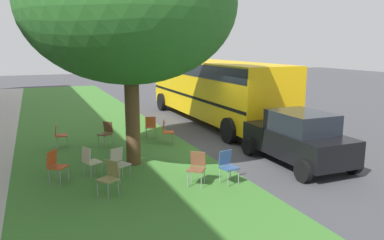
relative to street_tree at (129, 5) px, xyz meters
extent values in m
plane|color=#424247|center=(0.54, -2.71, -4.75)|extent=(80.00, 80.00, 0.00)
cube|color=#3D752D|center=(0.54, 0.49, -4.75)|extent=(48.00, 6.00, 0.01)
cylinder|color=brown|center=(0.00, 0.00, -3.11)|extent=(0.44, 0.44, 3.28)
ellipsoid|color=#2D6B28|center=(0.00, 0.00, 0.01)|extent=(6.21, 6.21, 4.59)
cube|color=#C64C1E|center=(3.05, -1.46, -4.31)|extent=(0.51, 0.52, 0.04)
cube|color=#C64C1E|center=(2.88, -1.41, -4.07)|extent=(0.20, 0.41, 0.40)
cylinder|color=gray|center=(3.16, -1.69, -4.54)|extent=(0.02, 0.02, 0.42)
cylinder|color=gray|center=(3.26, -1.34, -4.54)|extent=(0.02, 0.02, 0.42)
cylinder|color=gray|center=(2.83, -1.59, -4.54)|extent=(0.02, 0.02, 0.42)
cylinder|color=gray|center=(2.94, -1.24, -4.54)|extent=(0.02, 0.02, 0.42)
cube|color=brown|center=(2.47, 0.43, -4.31)|extent=(0.58, 0.57, 0.04)
cube|color=brown|center=(2.58, 0.29, -4.07)|extent=(0.36, 0.32, 0.40)
cylinder|color=gray|center=(2.50, 0.68, -4.54)|extent=(0.02, 0.02, 0.42)
cylinder|color=gray|center=(2.22, 0.45, -4.54)|extent=(0.02, 0.02, 0.42)
cylinder|color=gray|center=(2.72, 0.41, -4.54)|extent=(0.02, 0.02, 0.42)
cylinder|color=gray|center=(2.43, 0.19, -4.54)|extent=(0.02, 0.02, 0.42)
cube|color=beige|center=(-0.76, 1.35, -4.31)|extent=(0.54, 0.53, 0.04)
cube|color=beige|center=(-0.83, 1.52, -4.07)|extent=(0.40, 0.24, 0.40)
cylinder|color=gray|center=(-0.86, 1.13, -4.54)|extent=(0.02, 0.02, 0.42)
cylinder|color=gray|center=(-0.53, 1.27, -4.54)|extent=(0.02, 0.02, 0.42)
cylinder|color=gray|center=(-1.00, 1.44, -4.54)|extent=(0.02, 0.02, 0.42)
cylinder|color=gray|center=(-0.67, 1.58, -4.54)|extent=(0.02, 0.02, 0.42)
cube|color=#ADA393|center=(-1.30, 0.68, -4.31)|extent=(0.55, 0.55, 0.04)
cube|color=#ADA393|center=(-1.14, 0.76, -4.07)|extent=(0.25, 0.40, 0.40)
cylinder|color=gray|center=(-1.53, 0.77, -4.54)|extent=(0.02, 0.02, 0.42)
cylinder|color=gray|center=(-1.37, 0.44, -4.54)|extent=(0.02, 0.02, 0.42)
cylinder|color=gray|center=(-1.23, 0.92, -4.54)|extent=(0.02, 0.02, 0.42)
cylinder|color=gray|center=(-1.07, 0.60, -4.54)|extent=(0.02, 0.02, 0.42)
cube|color=#C64C1E|center=(2.91, 1.90, -4.31)|extent=(0.45, 0.43, 0.04)
cube|color=#C64C1E|center=(2.92, 2.08, -4.07)|extent=(0.40, 0.11, 0.40)
cylinder|color=gray|center=(2.72, 1.75, -4.54)|extent=(0.02, 0.02, 0.42)
cylinder|color=gray|center=(3.08, 1.72, -4.54)|extent=(0.02, 0.02, 0.42)
cylinder|color=gray|center=(2.74, 2.09, -4.54)|extent=(0.02, 0.02, 0.42)
cylinder|color=gray|center=(3.10, 2.06, -4.54)|extent=(0.02, 0.02, 0.42)
cube|color=#335184|center=(-2.69, -1.89, -4.31)|extent=(0.48, 0.49, 0.04)
cube|color=#335184|center=(-2.51, -1.86, -4.07)|extent=(0.16, 0.41, 0.40)
cylinder|color=gray|center=(-2.89, -1.75, -4.54)|extent=(0.02, 0.02, 0.42)
cylinder|color=gray|center=(-2.82, -2.10, -4.54)|extent=(0.02, 0.02, 0.42)
cylinder|color=gray|center=(-2.56, -1.68, -4.54)|extent=(0.02, 0.02, 0.42)
cylinder|color=gray|center=(-2.49, -2.03, -4.54)|extent=(0.02, 0.02, 0.42)
cube|color=olive|center=(-2.34, 1.23, -4.31)|extent=(0.57, 0.57, 0.04)
cube|color=olive|center=(-2.24, 1.08, -4.07)|extent=(0.38, 0.30, 0.40)
cylinder|color=gray|center=(-2.29, 1.47, -4.54)|extent=(0.02, 0.02, 0.42)
cylinder|color=gray|center=(-2.58, 1.26, -4.54)|extent=(0.02, 0.02, 0.42)
cylinder|color=gray|center=(-2.09, 1.19, -4.54)|extent=(0.02, 0.02, 0.42)
cylinder|color=gray|center=(-2.39, 0.99, -4.54)|extent=(0.02, 0.02, 0.42)
cube|color=#C64C1E|center=(1.88, -1.80, -4.31)|extent=(0.52, 0.50, 0.04)
cube|color=#C64C1E|center=(1.93, -1.63, -4.07)|extent=(0.41, 0.19, 0.40)
cylinder|color=gray|center=(1.66, -1.91, -4.54)|extent=(0.02, 0.02, 0.42)
cylinder|color=gray|center=(2.01, -2.01, -4.54)|extent=(0.02, 0.02, 0.42)
cylinder|color=gray|center=(1.76, -1.59, -4.54)|extent=(0.02, 0.02, 0.42)
cylinder|color=gray|center=(2.10, -1.69, -4.54)|extent=(0.02, 0.02, 0.42)
cube|color=brown|center=(-2.47, -1.04, -4.31)|extent=(0.57, 0.58, 0.04)
cube|color=brown|center=(-2.33, -1.15, -4.07)|extent=(0.31, 0.37, 0.40)
cylinder|color=gray|center=(-2.49, -0.79, -4.54)|extent=(0.02, 0.02, 0.42)
cylinder|color=gray|center=(-2.72, -1.07, -4.54)|extent=(0.02, 0.02, 0.42)
cylinder|color=gray|center=(-2.23, -1.00, -4.54)|extent=(0.02, 0.02, 0.42)
cylinder|color=gray|center=(-2.45, -1.28, -4.54)|extent=(0.02, 0.02, 0.42)
cube|color=#C64C1E|center=(-0.85, 2.26, -4.31)|extent=(0.58, 0.57, 0.04)
cube|color=#C64C1E|center=(-0.74, 2.40, -4.07)|extent=(0.36, 0.32, 0.40)
cylinder|color=gray|center=(-1.10, 2.24, -4.54)|extent=(0.02, 0.02, 0.42)
cylinder|color=gray|center=(-0.82, 2.01, -4.54)|extent=(0.02, 0.02, 0.42)
cylinder|color=gray|center=(-0.89, 2.50, -4.54)|extent=(0.02, 0.02, 0.42)
cylinder|color=gray|center=(-0.61, 2.28, -4.54)|extent=(0.02, 0.02, 0.42)
cube|color=black|center=(-1.94, -4.64, -4.07)|extent=(3.70, 1.64, 0.76)
cube|color=#1E232B|center=(-2.09, -4.64, -3.42)|extent=(1.90, 1.44, 0.64)
cylinder|color=black|center=(-0.54, -3.77, -4.45)|extent=(0.60, 0.18, 0.60)
cylinder|color=black|center=(-0.54, -5.51, -4.45)|extent=(0.60, 0.18, 0.60)
cylinder|color=black|center=(-3.34, -3.77, -4.45)|extent=(0.60, 0.18, 0.60)
cylinder|color=black|center=(-3.34, -5.51, -4.45)|extent=(0.60, 0.18, 0.60)
cube|color=yellow|center=(5.14, -5.21, -3.12)|extent=(10.40, 2.44, 2.50)
cube|color=black|center=(5.14, -5.21, -3.47)|extent=(10.30, 2.46, 0.12)
cube|color=black|center=(5.14, -5.21, -2.22)|extent=(10.30, 2.46, 0.56)
cylinder|color=black|center=(9.14, -3.95, -4.27)|extent=(0.96, 0.28, 0.96)
cylinder|color=black|center=(9.14, -6.47, -4.27)|extent=(0.96, 0.28, 0.96)
cylinder|color=black|center=(1.14, -3.95, -4.27)|extent=(0.96, 0.28, 0.96)
cylinder|color=black|center=(1.14, -6.47, -4.27)|extent=(0.96, 0.28, 0.96)
camera|label=1|loc=(-11.07, 2.71, -1.16)|focal=35.38mm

